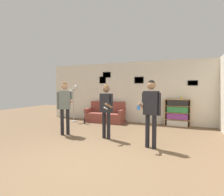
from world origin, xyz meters
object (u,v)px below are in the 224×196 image
couch (105,115)px  person_player_foreground_left (65,102)px  drinking_cup (182,98)px  person_player_foreground_center (106,106)px  bottle_on_floor (84,121)px  floor_lamp (73,95)px  person_watcher_holding_cup (151,106)px  bookshelf (177,113)px

couch → person_player_foreground_left: size_ratio=1.01×
drinking_cup → person_player_foreground_center: bearing=-128.9°
couch → drinking_cup: (3.21, 0.19, 0.84)m
couch → bottle_on_floor: (-0.70, -0.68, -0.20)m
bottle_on_floor → drinking_cup: size_ratio=2.80×
floor_lamp → drinking_cup: (4.61, 0.65, -0.09)m
couch → bottle_on_floor: bearing=-135.9°
person_watcher_holding_cup → couch: bearing=131.7°
floor_lamp → person_player_foreground_center: 3.19m
bottle_on_floor → floor_lamp: bearing=162.7°
couch → person_watcher_holding_cup: bearing=-48.3°
couch → person_watcher_holding_cup: person_watcher_holding_cup is taller
bottle_on_floor → drinking_cup: bearing=12.5°
bookshelf → drinking_cup: bearing=-0.0°
bookshelf → person_player_foreground_left: (-3.40, -2.72, 0.52)m
couch → bookshelf: bearing=3.6°
person_player_foreground_left → person_player_foreground_center: person_player_foreground_left is taller
bookshelf → floor_lamp: floor_lamp is taller
drinking_cup → floor_lamp: bearing=-172.0°
person_player_foreground_left → person_player_foreground_center: size_ratio=1.06×
floor_lamp → drinking_cup: size_ratio=17.89×
person_player_foreground_left → drinking_cup: 4.47m
drinking_cup → person_watcher_holding_cup: bearing=-103.7°
bookshelf → person_player_foreground_left: bearing=-141.3°
floor_lamp → person_watcher_holding_cup: 4.53m
person_player_foreground_left → person_watcher_holding_cup: bearing=-5.3°
couch → floor_lamp: 1.74m
person_player_foreground_left → drinking_cup: bearing=37.5°
couch → person_player_foreground_left: bearing=-97.6°
person_watcher_holding_cup → bottle_on_floor: size_ratio=6.64×
bottle_on_floor → bookshelf: bearing=13.0°
bookshelf → bottle_on_floor: (-3.76, -0.87, -0.44)m
bookshelf → person_player_foreground_center: 3.31m
couch → person_player_foreground_left: 2.66m
bookshelf → floor_lamp: (-4.46, -0.65, 0.68)m
bookshelf → bottle_on_floor: bookshelf is taller
floor_lamp → person_watcher_holding_cup: person_watcher_holding_cup is taller
couch → person_player_foreground_left: (-0.34, -2.53, 0.77)m
floor_lamp → person_player_foreground_center: floor_lamp is taller
person_player_foreground_center → person_watcher_holding_cup: bearing=-14.4°
bookshelf → floor_lamp: size_ratio=0.66×
person_player_foreground_left → floor_lamp: bearing=117.1°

